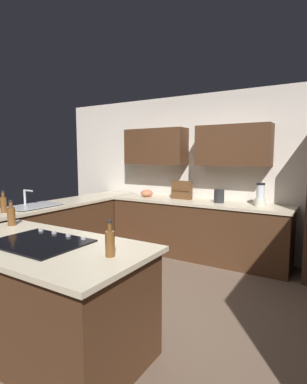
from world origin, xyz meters
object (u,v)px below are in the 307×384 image
(dish_soap_bottle, at_px, (3,204))
(oil_bottle, at_px, (11,216))
(second_bottle, at_px, (110,242))
(sink_unit, at_px, (34,205))
(blender, at_px, (260,196))
(mixing_bowl, at_px, (147,193))
(spice_rack, at_px, (182,190))
(kettle, at_px, (219,196))
(cooktop, at_px, (40,242))

(dish_soap_bottle, distance_m, oil_bottle, 0.80)
(second_bottle, bearing_deg, sink_unit, -25.29)
(sink_unit, xyz_separation_m, blender, (-2.68, -1.70, 0.12))
(dish_soap_bottle, relative_size, oil_bottle, 1.06)
(mixing_bowl, bearing_deg, dish_soap_bottle, 71.75)
(sink_unit, height_order, spice_rack, spice_rack)
(sink_unit, distance_m, blender, 3.18)
(sink_unit, bearing_deg, kettle, -140.66)
(sink_unit, distance_m, spice_rack, 2.27)
(blender, bearing_deg, second_bottle, 80.93)
(sink_unit, bearing_deg, second_bottle, 154.71)
(cooktop, bearing_deg, kettle, -101.07)
(sink_unit, relative_size, mixing_bowl, 3.23)
(sink_unit, xyz_separation_m, cooktop, (-1.53, 1.10, -0.01))
(cooktop, distance_m, second_bottle, 0.71)
(second_bottle, bearing_deg, cooktop, 3.33)
(sink_unit, bearing_deg, dish_soap_bottle, 96.95)
(cooktop, height_order, second_bottle, second_bottle)
(dish_soap_bottle, bearing_deg, mixing_bowl, -108.25)
(spice_rack, height_order, second_bottle, spice_rack)
(mixing_bowl, distance_m, spice_rack, 0.66)
(cooktop, distance_m, blender, 3.03)
(kettle, xyz_separation_m, oil_bottle, (1.31, 2.55, 0.00))
(oil_bottle, bearing_deg, blender, -126.78)
(blender, bearing_deg, kettle, 0.00)
(mixing_bowl, distance_m, second_bottle, 3.12)
(sink_unit, relative_size, cooktop, 0.92)
(dish_soap_bottle, height_order, second_bottle, dish_soap_bottle)
(mixing_bowl, xyz_separation_m, second_bottle, (-1.46, 2.76, 0.04))
(kettle, bearing_deg, mixing_bowl, 0.00)
(sink_unit, height_order, oil_bottle, oil_bottle)
(sink_unit, xyz_separation_m, second_bottle, (-2.24, 1.06, 0.08))
(sink_unit, height_order, second_bottle, second_bottle)
(spice_rack, bearing_deg, mixing_bowl, 4.41)
(cooktop, height_order, mixing_bowl, mixing_bowl)
(blender, height_order, spice_rack, blender)
(blender, distance_m, dish_soap_bottle, 3.41)
(oil_bottle, distance_m, second_bottle, 1.48)
(sink_unit, relative_size, spice_rack, 2.07)
(cooktop, xyz_separation_m, mixing_bowl, (0.75, -2.80, 0.05))
(cooktop, xyz_separation_m, second_bottle, (-0.71, -0.04, 0.09))
(kettle, relative_size, second_bottle, 0.78)
(oil_bottle, bearing_deg, spice_rack, -104.16)
(blender, height_order, dish_soap_bottle, blender)
(spice_rack, bearing_deg, cooktop, 92.04)
(second_bottle, bearing_deg, blender, -99.07)
(blender, bearing_deg, spice_rack, -2.30)
(mixing_bowl, bearing_deg, blender, 180.00)
(sink_unit, relative_size, dish_soap_bottle, 2.52)
(oil_bottle, bearing_deg, cooktop, 161.57)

